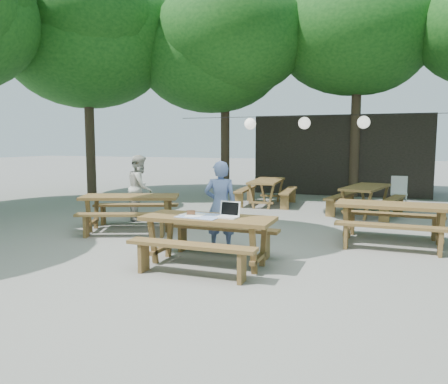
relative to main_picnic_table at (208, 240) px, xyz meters
name	(u,v)px	position (x,y,z in m)	size (l,w,h in m)	color
ground	(248,260)	(0.51, 0.44, -0.39)	(80.00, 80.00, 0.00)	slate
pavilion	(343,154)	(1.01, 10.94, 1.01)	(6.00, 3.00, 2.80)	black
main_picnic_table	(208,240)	(0.00, 0.00, 0.00)	(2.00, 1.58, 0.75)	brown
picnic_table_nw	(130,212)	(-2.54, 1.84, 0.00)	(2.34, 2.16, 0.75)	brown
picnic_table_ne	(392,223)	(2.66, 2.44, 0.00)	(2.01, 1.62, 0.75)	brown
picnic_table_far_w	(267,192)	(-0.78, 6.47, 0.00)	(1.71, 2.05, 0.75)	brown
picnic_table_far_e	(365,200)	(2.06, 5.61, 0.00)	(1.97, 2.21, 0.75)	brown
woman	(221,206)	(-0.15, 0.95, 0.39)	(0.57, 0.37, 1.56)	#677DBC
second_person	(140,187)	(-3.03, 3.06, 0.39)	(0.76, 0.59, 1.56)	beige
plastic_chair	(399,199)	(2.90, 7.20, -0.13)	(0.44, 0.44, 0.90)	silver
laptop	(228,213)	(0.31, 0.04, 0.42)	(0.35, 0.29, 0.24)	white
tabletop_clutter	(199,215)	(-0.16, 0.01, 0.37)	(0.71, 0.60, 0.08)	#3459B1
paper_lanterns	(305,123)	(0.32, 6.44, 2.02)	(9.00, 0.34, 0.38)	black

